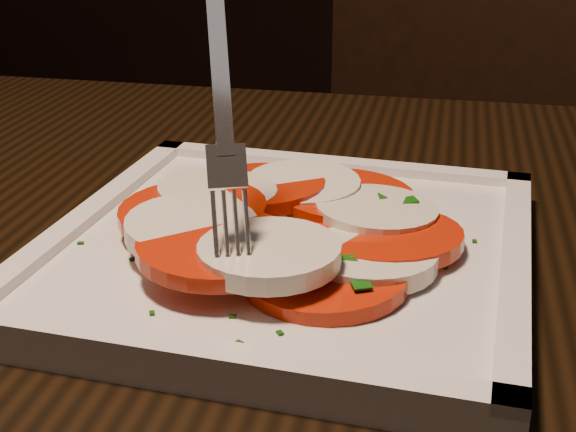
# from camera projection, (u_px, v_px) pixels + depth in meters

# --- Properties ---
(chair) EXTENTS (0.53, 0.53, 0.93)m
(chair) POSITION_uv_depth(u_px,v_px,m) (417.00, 161.00, 1.26)
(chair) COLOR black
(chair) RESTS_ON ground
(plate) EXTENTS (0.26, 0.26, 0.01)m
(plate) POSITION_uv_depth(u_px,v_px,m) (288.00, 252.00, 0.45)
(plate) COLOR white
(plate) RESTS_ON table
(caprese_salad) EXTENTS (0.21, 0.22, 0.03)m
(caprese_salad) POSITION_uv_depth(u_px,v_px,m) (288.00, 223.00, 0.45)
(caprese_salad) COLOR red
(caprese_salad) RESTS_ON plate
(fork) EXTENTS (0.07, 0.10, 0.15)m
(fork) POSITION_uv_depth(u_px,v_px,m) (218.00, 70.00, 0.40)
(fork) COLOR white
(fork) RESTS_ON caprese_salad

